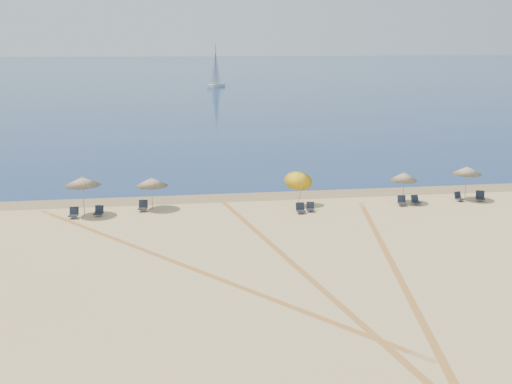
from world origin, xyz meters
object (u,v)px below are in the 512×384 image
chair_6 (402,201)px  umbrella_4 (404,176)px  umbrella_2 (151,182)px  umbrella_3 (299,178)px  chair_4 (300,209)px  umbrella_5 (467,170)px  chair_8 (459,197)px  chair_1 (74,213)px  sailboat_0 (216,74)px  chair_9 (480,197)px  chair_7 (416,200)px  chair_5 (310,207)px  umbrella_1 (82,181)px  chair_2 (99,211)px  chair_3 (143,206)px

chair_6 → umbrella_4: bearing=72.9°
umbrella_2 → umbrella_3: umbrella_3 is taller
chair_4 → chair_6: 7.48m
umbrella_5 → chair_8: (-0.68, -0.39, -1.85)m
chair_1 → sailboat_0: (18.82, 112.19, 2.81)m
chair_4 → chair_9: (13.45, 1.21, 0.01)m
chair_6 → chair_7: size_ratio=1.02×
chair_4 → sailboat_0: bearing=88.2°
chair_4 → umbrella_3: bearing=82.0°
chair_5 → umbrella_3: bearing=119.7°
umbrella_1 → umbrella_5: bearing=0.3°
chair_1 → chair_4: size_ratio=1.05×
umbrella_5 → sailboat_0: size_ratio=0.24×
umbrella_5 → chair_1: (-27.41, -0.77, -1.83)m
umbrella_1 → chair_6: umbrella_1 is taller
umbrella_5 → chair_6: (-5.17, -0.96, -1.84)m
umbrella_5 → chair_5: umbrella_5 is taller
umbrella_3 → chair_9: size_ratio=3.12×
umbrella_4 → chair_2: bearing=-179.0°
umbrella_5 → chair_6: 5.57m
chair_6 → chair_4: bearing=-165.6°
umbrella_4 → umbrella_1: bearing=180.0°
umbrella_2 → sailboat_0: bearing=82.9°
umbrella_3 → umbrella_4: (7.53, -0.23, -0.08)m
chair_5 → chair_2: bearing=-170.9°
umbrella_1 → umbrella_4: 22.02m
chair_1 → chair_4: chair_1 is taller
umbrella_1 → chair_4: 14.45m
chair_5 → chair_8: 11.24m
chair_8 → chair_9: chair_9 is taller
chair_3 → chair_4: chair_3 is taller
umbrella_5 → sailboat_0: (-8.59, 111.42, 0.98)m
umbrella_3 → chair_9: (13.18, -0.67, -1.65)m
umbrella_3 → umbrella_5: bearing=-0.3°
sailboat_0 → chair_1: bearing=-70.2°
chair_7 → chair_8: bearing=-2.2°
umbrella_5 → chair_5: bearing=-172.7°
umbrella_5 → chair_3: size_ratio=3.23×
chair_5 → umbrella_2: bearing=-179.1°
chair_6 → chair_9: (6.02, 0.35, 0.02)m
chair_6 → chair_9: bearing=11.1°
sailboat_0 → umbrella_4: bearing=-58.7°
umbrella_1 → chair_8: size_ratio=3.48×
umbrella_5 → chair_4: size_ratio=3.61×
umbrella_5 → chair_3: bearing=179.3°
umbrella_4 → chair_8: size_ratio=2.97×
chair_4 → chair_9: size_ratio=0.79×
umbrella_3 → chair_7: (8.20, -0.94, -1.68)m
umbrella_3 → chair_5: (0.47, -1.58, -1.69)m
umbrella_3 → sailboat_0: sailboat_0 is taller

